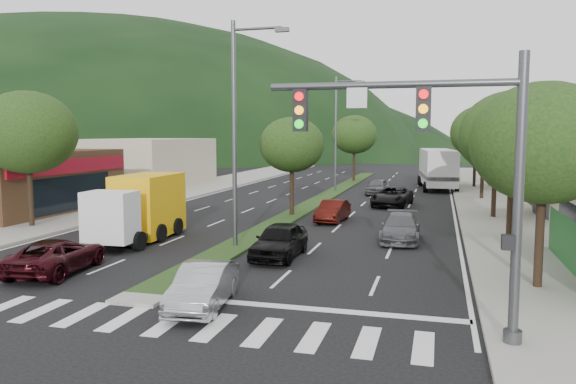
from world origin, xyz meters
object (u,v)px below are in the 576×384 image
(streetlight_near, at_px, (239,123))
(tree_med_near, at_px, (292,145))
(tree_med_far, at_px, (354,135))
(car_queue_c, at_px, (333,211))
(car_queue_e, at_px, (378,187))
(tree_r_e, at_px, (476,136))
(car_queue_d, at_px, (392,197))
(box_truck, at_px, (141,210))
(tree_l_a, at_px, (28,132))
(suv_maroon, at_px, (57,256))
(sedan_silver, at_px, (203,286))
(tree_r_b, at_px, (513,135))
(car_queue_b, at_px, (400,228))
(streetlight_mid, at_px, (338,128))
(tree_r_c, at_px, (496,140))
(tree_r_d, at_px, (484,133))
(motorhome, at_px, (438,168))
(traffic_signal, at_px, (450,154))
(car_queue_a, at_px, (279,240))
(tree_r_a, at_px, (544,143))

(streetlight_near, bearing_deg, tree_med_near, 91.18)
(tree_med_far, relative_size, car_queue_c, 1.84)
(car_queue_e, bearing_deg, car_queue_c, -89.98)
(tree_r_e, height_order, car_queue_d, tree_r_e)
(box_truck, bearing_deg, tree_l_a, -13.21)
(suv_maroon, bearing_deg, sedan_silver, 153.85)
(tree_r_b, bearing_deg, tree_med_far, 110.56)
(tree_r_e, distance_m, car_queue_c, 25.52)
(tree_r_e, bearing_deg, car_queue_c, -111.31)
(box_truck, bearing_deg, car_queue_b, -168.12)
(streetlight_mid, relative_size, box_truck, 1.56)
(car_queue_b, bearing_deg, car_queue_d, 94.89)
(tree_l_a, height_order, box_truck, tree_l_a)
(tree_med_far, relative_size, sedan_silver, 1.80)
(tree_med_far, bearing_deg, tree_r_c, -63.43)
(tree_r_b, height_order, box_truck, tree_r_b)
(tree_r_d, bearing_deg, motorhome, 112.04)
(traffic_signal, relative_size, tree_r_d, 0.98)
(motorhome, bearing_deg, tree_med_far, 140.54)
(tree_r_b, relative_size, suv_maroon, 1.53)
(tree_r_d, bearing_deg, sedan_silver, -107.92)
(streetlight_mid, relative_size, car_queue_c, 2.66)
(tree_r_c, distance_m, streetlight_near, 16.85)
(suv_maroon, bearing_deg, tree_r_e, -120.41)
(tree_med_far, xyz_separation_m, car_queue_a, (2.49, -37.44, -4.29))
(tree_r_e, relative_size, motorhome, 0.69)
(car_queue_e, bearing_deg, tree_r_c, -51.96)
(tree_r_a, relative_size, sedan_silver, 1.72)
(car_queue_c, bearing_deg, car_queue_a, -88.04)
(tree_r_a, distance_m, streetlight_near, 12.48)
(streetlight_near, bearing_deg, streetlight_mid, 90.00)
(suv_maroon, xyz_separation_m, car_queue_c, (7.62, 14.56, -0.01))
(traffic_signal, height_order, tree_r_a, traffic_signal)
(tree_med_near, height_order, box_truck, tree_med_near)
(tree_l_a, bearing_deg, tree_r_e, 50.76)
(tree_r_d, bearing_deg, suv_maroon, -120.91)
(car_queue_b, xyz_separation_m, motorhome, (1.56, 26.75, 1.30))
(tree_r_a, xyz_separation_m, tree_med_near, (-12.00, 14.00, -0.39))
(tree_r_d, distance_m, motorhome, 9.53)
(tree_med_near, distance_m, car_queue_c, 4.97)
(tree_r_c, bearing_deg, tree_r_a, -90.00)
(tree_l_a, bearing_deg, sedan_silver, -35.51)
(streetlight_near, relative_size, car_queue_d, 2.01)
(car_queue_c, relative_size, car_queue_e, 0.96)
(tree_r_a, xyz_separation_m, tree_r_c, (0.00, 16.00, -0.07))
(car_queue_c, distance_m, car_queue_e, 15.41)
(car_queue_a, bearing_deg, tree_r_a, -14.74)
(car_queue_e, bearing_deg, sedan_silver, -89.35)
(tree_r_d, height_order, car_queue_d, tree_r_d)
(tree_r_a, distance_m, car_queue_e, 29.40)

